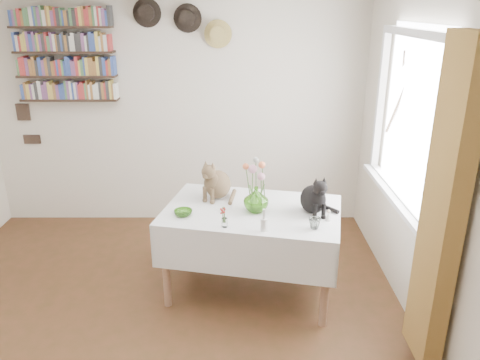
{
  "coord_description": "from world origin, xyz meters",
  "views": [
    {
      "loc": [
        0.66,
        -2.71,
        2.32
      ],
      "look_at": [
        0.67,
        0.68,
        1.05
      ],
      "focal_mm": 35.0,
      "sensor_mm": 36.0,
      "label": 1
    }
  ],
  "objects_px": {
    "tabby_cat": "(218,177)",
    "bookshelf_unit": "(65,56)",
    "flower_vase": "(256,199)",
    "black_cat": "(313,192)",
    "dining_table": "(252,230)"
  },
  "relations": [
    {
      "from": "tabby_cat",
      "to": "bookshelf_unit",
      "type": "xyz_separation_m",
      "value": [
        -1.58,
        1.11,
        0.9
      ]
    },
    {
      "from": "dining_table",
      "to": "flower_vase",
      "type": "xyz_separation_m",
      "value": [
        0.03,
        -0.04,
        0.29
      ]
    },
    {
      "from": "dining_table",
      "to": "tabby_cat",
      "type": "bearing_deg",
      "value": 137.4
    },
    {
      "from": "dining_table",
      "to": "tabby_cat",
      "type": "height_order",
      "value": "tabby_cat"
    },
    {
      "from": "flower_vase",
      "to": "tabby_cat",
      "type": "bearing_deg",
      "value": 136.24
    },
    {
      "from": "black_cat",
      "to": "bookshelf_unit",
      "type": "xyz_separation_m",
      "value": [
        -2.35,
        1.42,
        0.92
      ]
    },
    {
      "from": "black_cat",
      "to": "bookshelf_unit",
      "type": "bearing_deg",
      "value": 134.74
    },
    {
      "from": "black_cat",
      "to": "flower_vase",
      "type": "bearing_deg",
      "value": 164.74
    },
    {
      "from": "tabby_cat",
      "to": "flower_vase",
      "type": "bearing_deg",
      "value": -11.74
    },
    {
      "from": "tabby_cat",
      "to": "bookshelf_unit",
      "type": "height_order",
      "value": "bookshelf_unit"
    },
    {
      "from": "dining_table",
      "to": "black_cat",
      "type": "bearing_deg",
      "value": -5.67
    },
    {
      "from": "dining_table",
      "to": "bookshelf_unit",
      "type": "bearing_deg",
      "value": 143.64
    },
    {
      "from": "dining_table",
      "to": "bookshelf_unit",
      "type": "xyz_separation_m",
      "value": [
        -1.87,
        1.38,
        1.27
      ]
    },
    {
      "from": "bookshelf_unit",
      "to": "black_cat",
      "type": "bearing_deg",
      "value": -31.18
    },
    {
      "from": "flower_vase",
      "to": "bookshelf_unit",
      "type": "bearing_deg",
      "value": 143.3
    }
  ]
}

